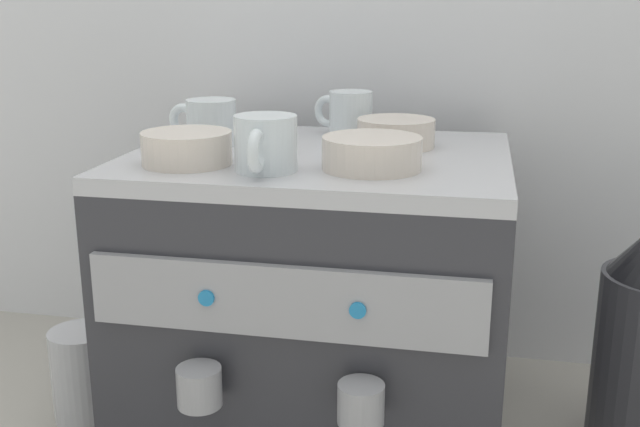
# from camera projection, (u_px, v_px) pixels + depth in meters

# --- Properties ---
(ground_plane) EXTENTS (4.00, 4.00, 0.00)m
(ground_plane) POSITION_uv_depth(u_px,v_px,m) (320.00, 423.00, 1.20)
(ground_plane) COLOR #9E998E
(tiled_backsplash_wall) EXTENTS (2.80, 0.03, 1.12)m
(tiled_backsplash_wall) POSITION_uv_depth(u_px,v_px,m) (356.00, 47.00, 1.34)
(tiled_backsplash_wall) COLOR silver
(tiled_backsplash_wall) RESTS_ON ground_plane
(espresso_machine) EXTENTS (0.53, 0.54, 0.43)m
(espresso_machine) POSITION_uv_depth(u_px,v_px,m) (319.00, 297.00, 1.14)
(espresso_machine) COLOR #2D2D33
(espresso_machine) RESTS_ON ground_plane
(ceramic_cup_0) EXTENTS (0.08, 0.12, 0.07)m
(ceramic_cup_0) POSITION_uv_depth(u_px,v_px,m) (265.00, 144.00, 0.95)
(ceramic_cup_0) COLOR silver
(ceramic_cup_0) RESTS_ON espresso_machine
(ceramic_cup_1) EXTENTS (0.11, 0.07, 0.07)m
(ceramic_cup_1) POSITION_uv_depth(u_px,v_px,m) (209.00, 122.00, 1.13)
(ceramic_cup_1) COLOR silver
(ceramic_cup_1) RESTS_ON espresso_machine
(ceramic_cup_2) EXTENTS (0.10, 0.07, 0.07)m
(ceramic_cup_2) POSITION_uv_depth(u_px,v_px,m) (349.00, 114.00, 1.20)
(ceramic_cup_2) COLOR silver
(ceramic_cup_2) RESTS_ON espresso_machine
(ceramic_bowl_0) EXTENTS (0.11, 0.11, 0.04)m
(ceramic_bowl_0) POSITION_uv_depth(u_px,v_px,m) (396.00, 134.00, 1.12)
(ceramic_bowl_0) COLOR beige
(ceramic_bowl_0) RESTS_ON espresso_machine
(ceramic_bowl_1) EXTENTS (0.12, 0.12, 0.04)m
(ceramic_bowl_1) POSITION_uv_depth(u_px,v_px,m) (187.00, 149.00, 1.00)
(ceramic_bowl_1) COLOR beige
(ceramic_bowl_1) RESTS_ON espresso_machine
(ceramic_bowl_2) EXTENTS (0.13, 0.13, 0.04)m
(ceramic_bowl_2) POSITION_uv_depth(u_px,v_px,m) (372.00, 154.00, 0.97)
(ceramic_bowl_2) COLOR beige
(ceramic_bowl_2) RESTS_ON espresso_machine
(milk_pitcher) EXTENTS (0.10, 0.10, 0.15)m
(milk_pitcher) POSITION_uv_depth(u_px,v_px,m) (84.00, 374.00, 1.20)
(milk_pitcher) COLOR #B7B7BC
(milk_pitcher) RESTS_ON ground_plane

